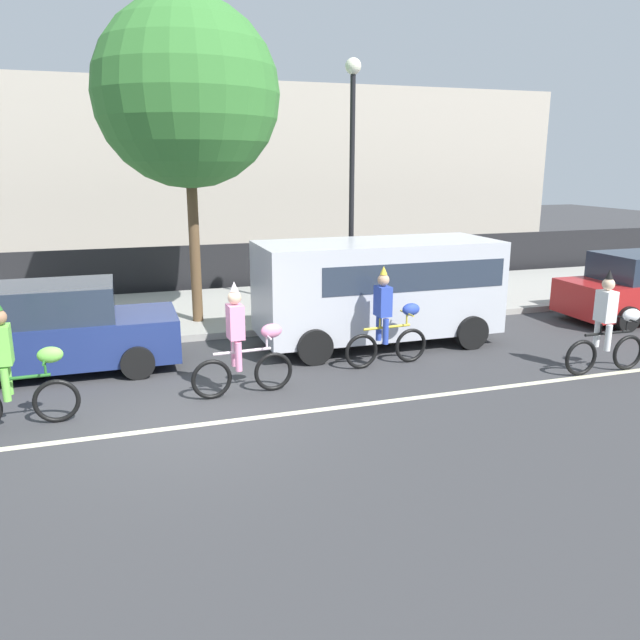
{
  "coord_description": "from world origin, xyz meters",
  "views": [
    {
      "loc": [
        -0.67,
        -9.15,
        3.74
      ],
      "look_at": [
        2.68,
        1.2,
        1.0
      ],
      "focal_mm": 35.0,
      "sensor_mm": 36.0,
      "label": 1
    }
  ],
  "objects_px": {
    "parade_cyclist_cobalt": "(388,322)",
    "parade_cyclist_zebra": "(608,328)",
    "parade_cyclist_lime": "(15,372)",
    "parked_car_navy": "(60,330)",
    "street_lamp_post": "(352,152)",
    "parade_cyclist_pink": "(243,346)",
    "parked_van_silver": "(381,284)"
  },
  "relations": [
    {
      "from": "parked_van_silver",
      "to": "street_lamp_post",
      "type": "relative_size",
      "value": 0.85
    },
    {
      "from": "parade_cyclist_zebra",
      "to": "parked_van_silver",
      "type": "distance_m",
      "value": 4.44
    },
    {
      "from": "parked_van_silver",
      "to": "parked_car_navy",
      "type": "bearing_deg",
      "value": 179.48
    },
    {
      "from": "parade_cyclist_pink",
      "to": "parade_cyclist_cobalt",
      "type": "height_order",
      "value": "same"
    },
    {
      "from": "parade_cyclist_zebra",
      "to": "parked_van_silver",
      "type": "height_order",
      "value": "parked_van_silver"
    },
    {
      "from": "parade_cyclist_pink",
      "to": "parade_cyclist_lime",
      "type": "bearing_deg",
      "value": -174.96
    },
    {
      "from": "parade_cyclist_pink",
      "to": "parked_van_silver",
      "type": "bearing_deg",
      "value": 32.74
    },
    {
      "from": "parade_cyclist_pink",
      "to": "parade_cyclist_cobalt",
      "type": "xyz_separation_m",
      "value": [
        2.89,
        0.7,
        0.0
      ]
    },
    {
      "from": "parade_cyclist_lime",
      "to": "parked_car_navy",
      "type": "bearing_deg",
      "value": 80.47
    },
    {
      "from": "parade_cyclist_zebra",
      "to": "parade_cyclist_pink",
      "type": "bearing_deg",
      "value": 171.87
    },
    {
      "from": "parked_van_silver",
      "to": "parked_car_navy",
      "type": "height_order",
      "value": "parked_van_silver"
    },
    {
      "from": "street_lamp_post",
      "to": "parked_van_silver",
      "type": "bearing_deg",
      "value": -91.95
    },
    {
      "from": "parade_cyclist_cobalt",
      "to": "parked_van_silver",
      "type": "relative_size",
      "value": 0.38
    },
    {
      "from": "parade_cyclist_zebra",
      "to": "street_lamp_post",
      "type": "bearing_deg",
      "value": 121.42
    },
    {
      "from": "parked_car_navy",
      "to": "street_lamp_post",
      "type": "bearing_deg",
      "value": 16.58
    },
    {
      "from": "parade_cyclist_lime",
      "to": "parade_cyclist_zebra",
      "type": "height_order",
      "value": "same"
    },
    {
      "from": "parade_cyclist_cobalt",
      "to": "parade_cyclist_zebra",
      "type": "height_order",
      "value": "same"
    },
    {
      "from": "parade_cyclist_cobalt",
      "to": "street_lamp_post",
      "type": "height_order",
      "value": "street_lamp_post"
    },
    {
      "from": "parade_cyclist_pink",
      "to": "parked_car_navy",
      "type": "distance_m",
      "value": 3.69
    },
    {
      "from": "parade_cyclist_pink",
      "to": "street_lamp_post",
      "type": "xyz_separation_m",
      "value": [
        3.43,
        4.12,
        3.15
      ]
    },
    {
      "from": "parade_cyclist_pink",
      "to": "parked_car_navy",
      "type": "relative_size",
      "value": 0.47
    },
    {
      "from": "parade_cyclist_lime",
      "to": "parked_car_navy",
      "type": "distance_m",
      "value": 2.55
    },
    {
      "from": "parked_car_navy",
      "to": "street_lamp_post",
      "type": "xyz_separation_m",
      "value": [
        6.38,
        1.9,
        3.21
      ]
    },
    {
      "from": "parade_cyclist_zebra",
      "to": "parked_car_navy",
      "type": "xyz_separation_m",
      "value": [
        -9.46,
        3.15,
        -0.06
      ]
    },
    {
      "from": "parade_cyclist_lime",
      "to": "parade_cyclist_pink",
      "type": "distance_m",
      "value": 3.38
    },
    {
      "from": "parade_cyclist_zebra",
      "to": "street_lamp_post",
      "type": "distance_m",
      "value": 6.7
    },
    {
      "from": "parade_cyclist_pink",
      "to": "parked_van_silver",
      "type": "distance_m",
      "value": 4.03
    },
    {
      "from": "parked_car_navy",
      "to": "parade_cyclist_pink",
      "type": "bearing_deg",
      "value": -37.04
    },
    {
      "from": "parade_cyclist_zebra",
      "to": "parade_cyclist_cobalt",
      "type": "bearing_deg",
      "value": 155.87
    },
    {
      "from": "parade_cyclist_lime",
      "to": "street_lamp_post",
      "type": "height_order",
      "value": "street_lamp_post"
    },
    {
      "from": "parade_cyclist_lime",
      "to": "parade_cyclist_cobalt",
      "type": "bearing_deg",
      "value": 9.01
    },
    {
      "from": "parade_cyclist_pink",
      "to": "parade_cyclist_zebra",
      "type": "xyz_separation_m",
      "value": [
        6.52,
        -0.93,
        0.0
      ]
    }
  ]
}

